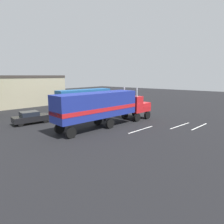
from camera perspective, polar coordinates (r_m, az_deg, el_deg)
name	(u,v)px	position (r m, az deg, el deg)	size (l,w,h in m)	color
ground_plane	(135,119)	(27.79, 6.81, -2.01)	(120.00, 120.00, 0.00)	black
lane_stripe_near	(141,130)	(22.45, 8.48, -5.11)	(4.40, 0.16, 0.01)	silver
lane_stripe_mid	(180,126)	(25.33, 19.28, -3.78)	(4.40, 0.16, 0.01)	silver
lane_stripe_far	(200,127)	(25.75, 24.20, -3.90)	(4.40, 0.16, 0.01)	silver
semi_truck	(104,106)	(23.11, -2.28, 1.85)	(14.36, 4.29, 4.50)	red
person_bystander	(105,114)	(26.34, -2.15, -0.66)	(0.38, 0.48, 1.63)	black
parked_bus	(84,96)	(38.02, -8.06, 4.53)	(11.27, 4.28, 3.40)	#1E5999
parked_car	(31,117)	(26.86, -22.60, -1.45)	(4.67, 2.66, 1.57)	black
building_backdrop	(2,91)	(41.83, -29.36, 5.45)	(23.59, 8.86, 6.06)	#B7AD8C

